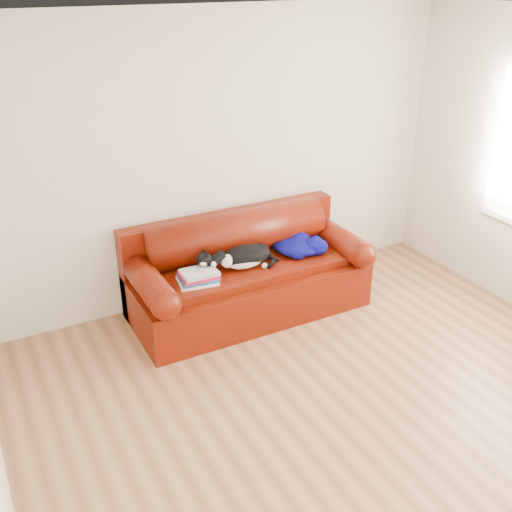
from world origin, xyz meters
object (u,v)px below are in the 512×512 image
at_px(sofa_base, 249,288).
at_px(cat, 245,257).
at_px(book_stack, 198,277).
at_px(blanket, 300,246).

relative_size(sofa_base, cat, 3.19).
distance_m(sofa_base, book_stack, 0.64).
bearing_deg(sofa_base, book_stack, -165.56).
distance_m(book_stack, cat, 0.48).
height_order(sofa_base, cat, cat).
bearing_deg(book_stack, cat, 8.94).
distance_m(book_stack, blanket, 1.05).
xyz_separation_m(sofa_base, blanket, (0.51, -0.04, 0.33)).
bearing_deg(book_stack, blanket, 5.45).
xyz_separation_m(book_stack, cat, (0.47, 0.07, 0.04)).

